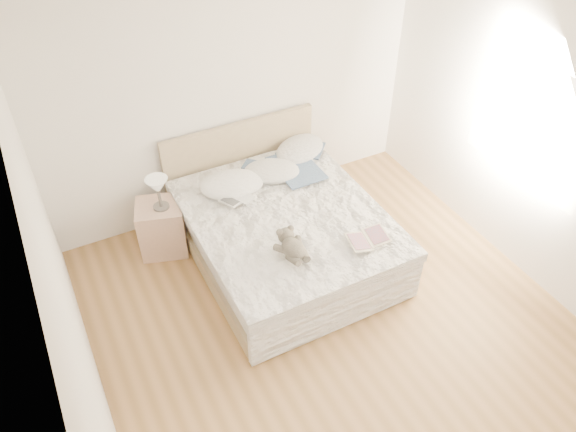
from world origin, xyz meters
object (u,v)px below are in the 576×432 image
object	(u,v)px
childrens_book	(368,239)
teddy_bear	(293,254)
photo_book	(237,200)
table_lamp	(158,187)
bed	(283,231)
nightstand	(162,228)

from	to	relation	value
childrens_book	teddy_bear	xyz separation A→B (m)	(-0.68, 0.12, 0.02)
photo_book	table_lamp	bearing A→B (deg)	125.89
bed	photo_book	distance (m)	0.55
bed	photo_book	bearing A→B (deg)	141.02
teddy_bear	photo_book	bearing A→B (deg)	95.12
photo_book	teddy_bear	xyz separation A→B (m)	(0.13, -0.92, 0.02)
bed	nightstand	bearing A→B (deg)	148.49
childrens_book	teddy_bear	world-z (taller)	teddy_bear
table_lamp	teddy_bear	world-z (taller)	table_lamp
table_lamp	bed	bearing A→B (deg)	-30.71
bed	table_lamp	distance (m)	1.27
childrens_book	teddy_bear	bearing A→B (deg)	179.91
photo_book	nightstand	bearing A→B (deg)	124.41
bed	table_lamp	xyz separation A→B (m)	(-1.01, 0.60, 0.50)
nightstand	teddy_bear	size ratio (longest dim) A/B	1.64
childrens_book	teddy_bear	distance (m)	0.69
childrens_book	table_lamp	bearing A→B (deg)	146.90
photo_book	childrens_book	size ratio (longest dim) A/B	0.73
photo_book	teddy_bear	size ratio (longest dim) A/B	0.83
bed	table_lamp	size ratio (longest dim) A/B	6.30
nightstand	childrens_book	bearing A→B (deg)	-42.92
teddy_bear	childrens_book	bearing A→B (deg)	-12.46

